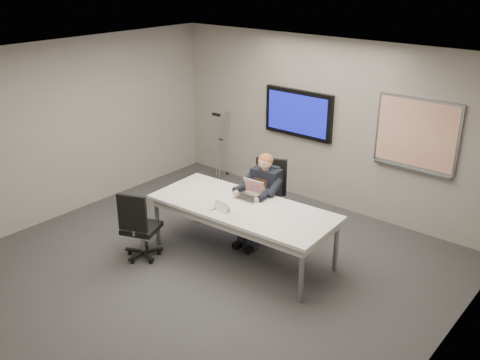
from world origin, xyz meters
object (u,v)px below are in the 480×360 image
Objects in this scene: conference_table at (243,212)px; laptop at (250,193)px; office_chair_near at (141,238)px; seated_person at (258,208)px; office_chair_far at (268,213)px.

conference_table is 7.25× the size of laptop.
laptop is (0.98, 1.21, 0.54)m from office_chair_near.
office_chair_near is 1.65m from laptop.
laptop is (-0.09, 0.28, 0.15)m from conference_table.
seated_person is at bearing 100.03° from conference_table.
conference_table is at bearing -83.93° from seated_person.
office_chair_near is at bearing -141.75° from conference_table.
office_chair_far is 1.93m from office_chair_near.
office_chair_far is (-0.14, 0.76, -0.34)m from conference_table.
office_chair_far is at bearing 87.46° from seated_person.
office_chair_far is 0.87× the size of seated_person.
office_chair_near is at bearing -142.41° from office_chair_far.
office_chair_far reaches higher than office_chair_near.
conference_table is 0.84m from office_chair_far.
seated_person is (0.95, 1.44, 0.22)m from office_chair_near.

